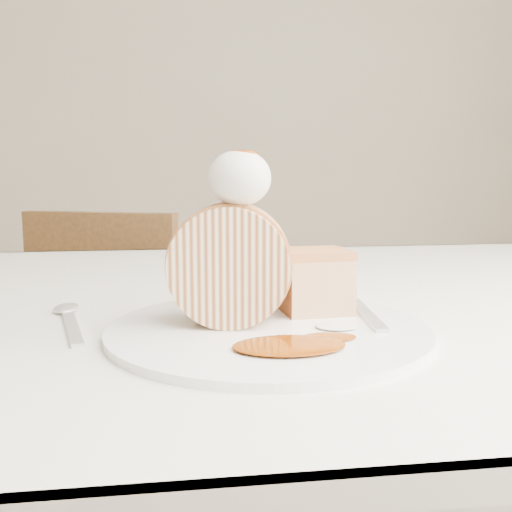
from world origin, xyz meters
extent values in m
cube|color=white|center=(0.00, 3.00, 1.40)|extent=(5.00, 0.10, 2.80)
cube|color=silver|center=(0.00, 0.20, 0.73)|extent=(1.40, 0.90, 0.04)
cube|color=silver|center=(0.00, 0.65, 0.61)|extent=(1.40, 0.01, 0.28)
cube|color=brown|center=(-0.25, 1.03, 0.39)|extent=(0.50, 0.50, 0.04)
cube|color=brown|center=(-0.31, 0.86, 0.61)|extent=(0.37, 0.18, 0.40)
cylinder|color=brown|center=(-0.03, 1.12, 0.19)|extent=(0.03, 0.03, 0.37)
cylinder|color=brown|center=(-0.34, 1.24, 0.19)|extent=(0.03, 0.03, 0.37)
cylinder|color=brown|center=(-0.15, 0.81, 0.19)|extent=(0.03, 0.03, 0.37)
cylinder|color=brown|center=(-0.46, 0.93, 0.19)|extent=(0.03, 0.03, 0.37)
cylinder|color=white|center=(-0.04, 0.01, 0.75)|extent=(0.32, 0.32, 0.01)
cylinder|color=beige|center=(-0.08, 0.03, 0.81)|extent=(0.12, 0.08, 0.11)
cube|color=tan|center=(0.01, 0.06, 0.79)|extent=(0.07, 0.07, 0.06)
ellipsoid|color=silver|center=(-0.07, 0.02, 0.89)|extent=(0.06, 0.06, 0.05)
ellipsoid|color=#7A3105|center=(-0.07, 0.02, 0.92)|extent=(0.03, 0.02, 0.01)
cube|color=silver|center=(0.06, 0.03, 0.76)|extent=(0.04, 0.18, 0.00)
cube|color=silver|center=(-0.23, 0.05, 0.75)|extent=(0.06, 0.15, 0.00)
camera|label=1|loc=(-0.13, -0.50, 0.90)|focal=40.00mm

